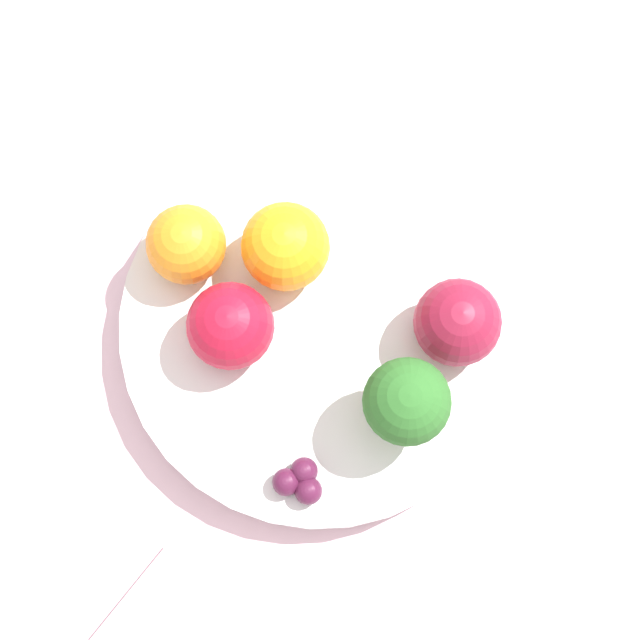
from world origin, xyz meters
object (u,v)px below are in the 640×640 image
at_px(bowl, 320,328).
at_px(orange_front, 186,244).
at_px(orange_back, 285,247).
at_px(apple_green, 230,326).
at_px(grape_cluster, 299,481).
at_px(apple_red, 457,323).
at_px(broccoli, 402,407).

relative_size(bowl, orange_front, 5.10).
xyz_separation_m(orange_front, orange_back, (0.04, 0.04, 0.00)).
height_order(apple_green, grape_cluster, apple_green).
relative_size(apple_red, orange_front, 1.08).
xyz_separation_m(apple_red, grape_cluster, (0.01, -0.12, -0.02)).
height_order(orange_front, grape_cluster, orange_front).
bearing_deg(broccoli, bowl, 177.02).
height_order(broccoli, apple_green, broccoli).
distance_m(apple_red, grape_cluster, 0.12).
height_order(bowl, broccoli, broccoli).
xyz_separation_m(orange_front, grape_cluster, (0.14, -0.04, -0.01)).
distance_m(bowl, grape_cluster, 0.09).
distance_m(orange_front, grape_cluster, 0.14).
distance_m(bowl, orange_back, 0.06).
distance_m(apple_red, orange_front, 0.16).
xyz_separation_m(apple_green, grape_cluster, (0.09, -0.03, -0.02)).
height_order(apple_red, orange_front, apple_red).
xyz_separation_m(broccoli, orange_back, (-0.11, 0.01, -0.01)).
relative_size(orange_front, orange_back, 0.90).
bearing_deg(orange_front, orange_back, 45.87).
xyz_separation_m(broccoli, orange_front, (-0.15, -0.02, -0.01)).
relative_size(orange_back, grape_cluster, 1.85).
distance_m(broccoli, apple_red, 0.06).
bearing_deg(broccoli, grape_cluster, -97.90).
xyz_separation_m(apple_red, orange_front, (-0.13, -0.08, -0.00)).
bearing_deg(apple_red, bowl, -135.60).
bearing_deg(apple_red, broccoli, -75.94).
bearing_deg(grape_cluster, apple_green, 162.38).
xyz_separation_m(bowl, apple_green, (-0.03, -0.04, 0.04)).
bearing_deg(bowl, grape_cluster, -49.27).
height_order(bowl, apple_green, apple_green).
relative_size(broccoli, orange_front, 1.40).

